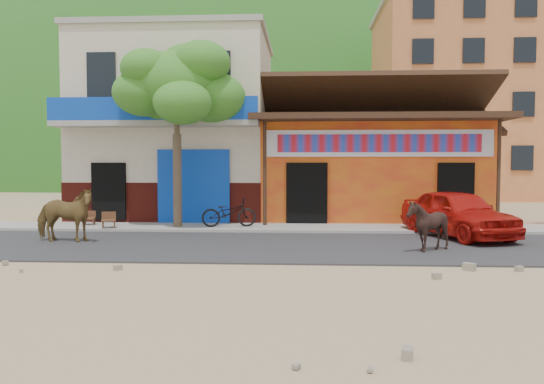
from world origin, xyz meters
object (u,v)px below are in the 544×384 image
(tree, at_px, (177,134))
(red_car, at_px, (457,213))
(cow_dark, at_px, (428,226))
(cafe_chair_right, at_px, (109,213))
(cow_tan, at_px, (64,215))
(scooter, at_px, (229,213))
(cafe_chair_left, at_px, (89,212))

(tree, relative_size, red_car, 1.47)
(cow_dark, distance_m, red_car, 2.97)
(tree, relative_size, cafe_chair_right, 6.35)
(cow_tan, height_order, cow_dark, cow_tan)
(cow_dark, bearing_deg, cow_tan, -91.59)
(tree, bearing_deg, cafe_chair_right, -166.65)
(red_car, distance_m, cafe_chair_right, 10.67)
(cafe_chair_right, bearing_deg, cow_dark, -39.72)
(cow_dark, bearing_deg, tree, -115.26)
(cow_tan, bearing_deg, cafe_chair_right, -3.84)
(cow_tan, xyz_separation_m, scooter, (4.06, 3.04, -0.19))
(red_car, bearing_deg, cow_dark, -139.31)
(cafe_chair_left, bearing_deg, cow_tan, -91.08)
(red_car, bearing_deg, cow_tan, 168.14)
(scooter, bearing_deg, red_car, -113.24)
(scooter, xyz_separation_m, cafe_chair_left, (-4.76, 0.30, -0.03))
(cow_tan, bearing_deg, cow_dark, -93.78)
(scooter, height_order, cafe_chair_right, cafe_chair_right)
(tree, relative_size, cow_tan, 3.46)
(cow_dark, distance_m, cafe_chair_left, 11.05)
(red_car, height_order, cafe_chair_right, red_car)
(cow_dark, xyz_separation_m, scooter, (-5.39, 4.04, -0.08))
(tree, bearing_deg, cafe_chair_left, 174.36)
(red_car, bearing_deg, tree, 150.21)
(cow_dark, distance_m, cafe_chair_right, 9.84)
(cafe_chair_right, bearing_deg, tree, -5.29)
(scooter, distance_m, cafe_chair_left, 4.77)
(cow_tan, height_order, cafe_chair_right, cow_tan)
(cow_tan, relative_size, cow_dark, 1.39)
(tree, distance_m, red_car, 8.97)
(tree, bearing_deg, red_car, -9.62)
(red_car, distance_m, cafe_chair_left, 11.74)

